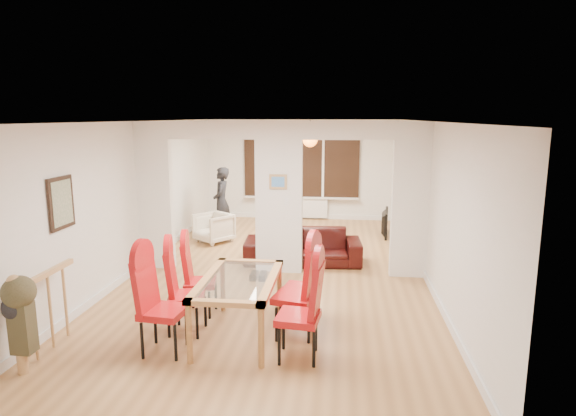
% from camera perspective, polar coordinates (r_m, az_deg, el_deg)
% --- Properties ---
extents(floor, '(5.00, 9.00, 0.01)m').
position_cam_1_polar(floor, '(8.54, -1.05, -7.48)').
color(floor, '#A97644').
rests_on(floor, ground).
extents(room_walls, '(5.00, 9.00, 2.60)m').
position_cam_1_polar(room_walls, '(8.23, -1.09, 1.15)').
color(room_walls, silver).
rests_on(room_walls, floor).
extents(divider_wall, '(5.00, 0.18, 2.60)m').
position_cam_1_polar(divider_wall, '(8.23, -1.09, 1.15)').
color(divider_wall, white).
rests_on(divider_wall, floor).
extents(bay_window_blinds, '(3.00, 0.08, 1.80)m').
position_cam_1_polar(bay_window_blinds, '(12.58, 1.59, 5.42)').
color(bay_window_blinds, black).
rests_on(bay_window_blinds, room_walls).
extents(radiator, '(1.40, 0.08, 0.50)m').
position_cam_1_polar(radiator, '(12.71, 1.54, 0.01)').
color(radiator, white).
rests_on(radiator, floor).
extents(pendant_light, '(0.36, 0.36, 0.36)m').
position_cam_1_polar(pendant_light, '(11.38, 2.62, 8.13)').
color(pendant_light, orange).
rests_on(pendant_light, room_walls).
extents(stair_newel, '(0.40, 1.20, 1.10)m').
position_cam_1_polar(stair_newel, '(6.24, -26.64, -10.33)').
color(stair_newel, tan).
rests_on(stair_newel, floor).
extents(wall_poster, '(0.04, 0.52, 0.67)m').
position_cam_1_polar(wall_poster, '(6.74, -25.29, 0.55)').
color(wall_poster, gray).
rests_on(wall_poster, room_walls).
extents(pillar_photo, '(0.30, 0.03, 0.25)m').
position_cam_1_polar(pillar_photo, '(8.08, -1.18, 3.13)').
color(pillar_photo, '#4C8CD8').
rests_on(pillar_photo, divider_wall).
extents(dining_table, '(0.89, 1.59, 0.75)m').
position_cam_1_polar(dining_table, '(6.08, -5.78, -11.56)').
color(dining_table, '#A4703C').
rests_on(dining_table, floor).
extents(dining_chair_la, '(0.51, 0.51, 1.16)m').
position_cam_1_polar(dining_chair_la, '(5.75, -14.55, -10.97)').
color(dining_chair_la, '#AC1114').
rests_on(dining_chair_la, floor).
extents(dining_chair_lb, '(0.52, 0.52, 1.10)m').
position_cam_1_polar(dining_chair_lb, '(6.20, -11.95, -9.55)').
color(dining_chair_lb, '#AC1114').
rests_on(dining_chair_lb, floor).
extents(dining_chair_lc, '(0.48, 0.48, 1.03)m').
position_cam_1_polar(dining_chair_lc, '(6.74, -10.38, -8.10)').
color(dining_chair_lc, '#AC1114').
rests_on(dining_chair_lc, floor).
extents(dining_chair_ra, '(0.51, 0.51, 1.14)m').
position_cam_1_polar(dining_chair_ra, '(5.44, 1.22, -11.98)').
color(dining_chair_ra, '#AC1114').
rests_on(dining_chair_ra, floor).
extents(dining_chair_rb, '(0.56, 0.56, 1.17)m').
position_cam_1_polar(dining_chair_rb, '(5.97, 0.74, -9.72)').
color(dining_chair_rb, '#AC1114').
rests_on(dining_chair_rb, floor).
extents(dining_chair_rc, '(0.49, 0.49, 1.06)m').
position_cam_1_polar(dining_chair_rc, '(6.38, 1.45, -8.89)').
color(dining_chair_rc, '#AC1114').
rests_on(dining_chair_rc, floor).
extents(sofa, '(2.19, 0.99, 0.62)m').
position_cam_1_polar(sofa, '(8.93, 1.77, -4.57)').
color(sofa, black).
rests_on(sofa, floor).
extents(armchair, '(0.95, 0.96, 0.63)m').
position_cam_1_polar(armchair, '(10.50, -8.79, -2.33)').
color(armchair, beige).
rests_on(armchair, floor).
extents(person, '(0.61, 0.45, 1.56)m').
position_cam_1_polar(person, '(10.98, -7.87, 0.75)').
color(person, black).
rests_on(person, floor).
extents(television, '(1.02, 0.23, 0.58)m').
position_cam_1_polar(television, '(11.21, 11.04, -1.70)').
color(television, black).
rests_on(television, floor).
extents(coffee_table, '(1.00, 0.53, 0.22)m').
position_cam_1_polar(coffee_table, '(10.66, 1.65, -3.14)').
color(coffee_table, black).
rests_on(coffee_table, floor).
extents(bottle, '(0.07, 0.07, 0.29)m').
position_cam_1_polar(bottle, '(10.71, 1.16, -1.65)').
color(bottle, '#143F19').
rests_on(bottle, coffee_table).
extents(bowl, '(0.21, 0.21, 0.05)m').
position_cam_1_polar(bowl, '(10.61, 0.93, -2.43)').
color(bowl, black).
rests_on(bowl, coffee_table).
extents(shoes, '(0.26, 0.28, 0.11)m').
position_cam_1_polar(shoes, '(8.11, -3.52, -8.10)').
color(shoes, black).
rests_on(shoes, floor).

